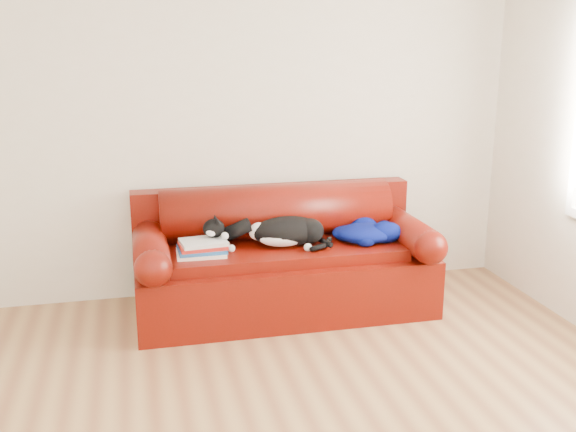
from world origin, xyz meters
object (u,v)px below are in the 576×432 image
(sofa_base, at_px, (283,279))
(book_stack, at_px, (202,248))
(blanket, at_px, (366,232))
(cat, at_px, (286,232))

(sofa_base, xyz_separation_m, book_stack, (-0.59, -0.10, 0.31))
(sofa_base, relative_size, book_stack, 6.22)
(book_stack, height_order, blanket, blanket)
(sofa_base, distance_m, cat, 0.37)
(sofa_base, distance_m, blanket, 0.69)
(blanket, bearing_deg, sofa_base, 175.12)
(cat, bearing_deg, sofa_base, 117.94)
(sofa_base, bearing_deg, blanket, -4.88)
(sofa_base, relative_size, cat, 3.01)
(sofa_base, height_order, blanket, blanket)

